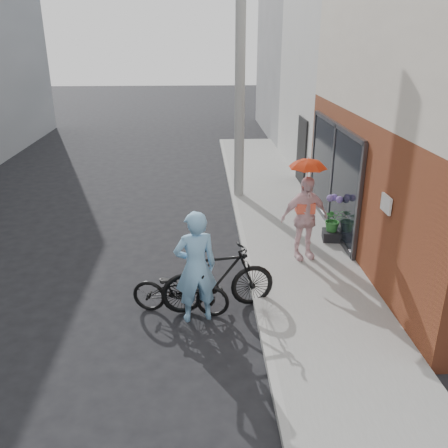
{
  "coord_description": "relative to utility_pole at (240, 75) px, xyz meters",
  "views": [
    {
      "loc": [
        -0.02,
        -7.33,
        4.52
      ],
      "look_at": [
        0.42,
        1.21,
        1.1
      ],
      "focal_mm": 38.0,
      "sensor_mm": 36.0,
      "label": 1
    }
  ],
  "objects": [
    {
      "name": "bike_right",
      "position": [
        -0.84,
        -6.08,
        -2.9
      ],
      "size": [
        2.07,
        0.92,
        1.2
      ],
      "primitive_type": "imported",
      "rotation": [
        0.0,
        0.0,
        1.75
      ],
      "color": "black",
      "rests_on": "ground"
    },
    {
      "name": "planter",
      "position": [
        1.88,
        -3.45,
        -3.27
      ],
      "size": [
        0.48,
        0.48,
        0.22
      ],
      "primitive_type": "cube",
      "rotation": [
        0.0,
        0.0,
        -0.15
      ],
      "color": "black",
      "rests_on": "sidewalk"
    },
    {
      "name": "utility_pole",
      "position": [
        0.0,
        0.0,
        0.0
      ],
      "size": [
        0.28,
        0.28,
        7.0
      ],
      "primitive_type": "cylinder",
      "color": "#9E9E99",
      "rests_on": "ground"
    },
    {
      "name": "sidewalk",
      "position": [
        1.0,
        -4.0,
        -3.44
      ],
      "size": [
        2.2,
        24.0,
        0.12
      ],
      "primitive_type": "cube",
      "color": "gray",
      "rests_on": "ground"
    },
    {
      "name": "parasol",
      "position": [
        1.01,
        -4.31,
        -1.29
      ],
      "size": [
        0.73,
        0.73,
        0.64
      ],
      "primitive_type": "imported",
      "color": "#E9481B",
      "rests_on": "kimono_woman"
    },
    {
      "name": "bike_left",
      "position": [
        -1.5,
        -6.18,
        -3.05
      ],
      "size": [
        1.79,
        0.93,
        0.89
      ],
      "primitive_type": "imported",
      "rotation": [
        0.0,
        0.0,
        1.36
      ],
      "color": "black",
      "rests_on": "ground"
    },
    {
      "name": "curb",
      "position": [
        -0.16,
        -4.0,
        -3.44
      ],
      "size": [
        0.12,
        24.0,
        0.12
      ],
      "primitive_type": "cube",
      "color": "#9E9E99",
      "rests_on": "ground"
    },
    {
      "name": "ground",
      "position": [
        -1.1,
        -6.0,
        -3.5
      ],
      "size": [
        80.0,
        80.0,
        0.0
      ],
      "primitive_type": "plane",
      "color": "black",
      "rests_on": "ground"
    },
    {
      "name": "potted_plant",
      "position": [
        1.88,
        -3.45,
        -2.88
      ],
      "size": [
        0.5,
        0.43,
        0.55
      ],
      "primitive_type": "imported",
      "color": "#2E7530",
      "rests_on": "planter"
    },
    {
      "name": "officer",
      "position": [
        -1.23,
        -6.37,
        -2.52
      ],
      "size": [
        0.8,
        0.62,
        1.96
      ],
      "primitive_type": "imported",
      "rotation": [
        0.0,
        0.0,
        3.37
      ],
      "color": "#79B0D8",
      "rests_on": "ground"
    },
    {
      "name": "plaster_building",
      "position": [
        6.1,
        3.0,
        0.0
      ],
      "size": [
        8.0,
        6.0,
        7.0
      ],
      "primitive_type": "cube",
      "color": "silver",
      "rests_on": "ground"
    },
    {
      "name": "kimono_woman",
      "position": [
        1.01,
        -4.31,
        -2.49
      ],
      "size": [
        1.11,
        0.67,
        1.77
      ],
      "primitive_type": "imported",
      "rotation": [
        0.0,
        0.0,
        0.24
      ],
      "color": "silver",
      "rests_on": "sidewalk"
    },
    {
      "name": "east_building_far",
      "position": [
        6.1,
        10.0,
        0.0
      ],
      "size": [
        8.0,
        8.0,
        7.0
      ],
      "primitive_type": "cube",
      "color": "gray",
      "rests_on": "ground"
    }
  ]
}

